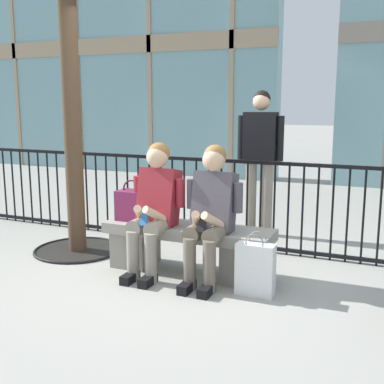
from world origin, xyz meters
The scene contains 8 objects.
ground_plane centered at (0.00, 0.00, 0.00)m, with size 60.00×60.00×0.00m, color #9E9B93.
stone_bench centered at (0.00, 0.00, 0.27)m, with size 1.60×0.44×0.45m.
seated_person_with_phone centered at (-0.28, -0.13, 0.65)m, with size 0.52×0.66×1.21m.
seated_person_companion centered at (0.28, -0.13, 0.65)m, with size 0.52×0.66×1.21m.
handbag_on_bench centered at (-0.58, -0.01, 0.60)m, with size 0.29×0.20×0.39m.
shopping_bag centered at (0.73, -0.27, 0.22)m, with size 0.32×0.14×0.53m.
bystander_at_railing centered at (0.24, 1.57, 1.00)m, with size 0.55×0.27×1.71m.
plaza_railing centered at (0.00, 0.89, 0.50)m, with size 10.02×0.04×0.98m.
Camera 1 is at (1.76, -3.95, 1.58)m, focal length 45.17 mm.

